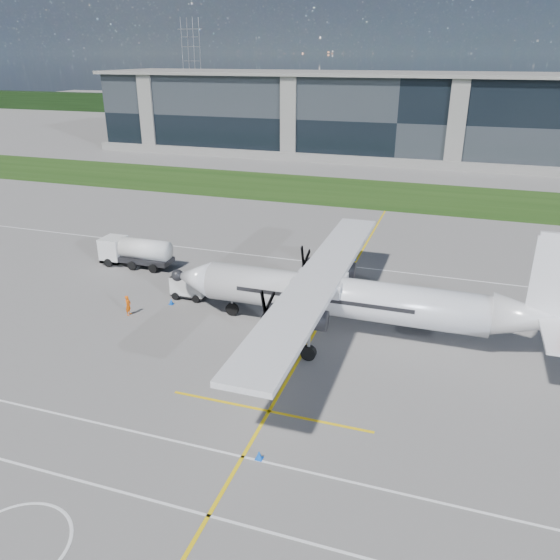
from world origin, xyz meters
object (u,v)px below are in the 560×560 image
Objects in this scene: turboprop_aircraft at (357,277)px; baggage_tug at (190,287)px; safety_cone_portwing at (259,455)px; pylon_west at (192,66)px; fuel_tanker_truck at (131,252)px; safety_cone_fwd at (171,301)px; safety_cone_stbdwing at (354,258)px; safety_cone_nose_stbd at (196,296)px; ground_crew_person at (128,304)px.

turboprop_aircraft is 14.77m from baggage_tug.
safety_cone_portwing is (-1.87, -14.63, -4.20)m from turboprop_aircraft.
pylon_west reaches higher than fuel_tanker_truck.
safety_cone_fwd is (7.83, -6.67, -1.14)m from fuel_tanker_truck.
fuel_tanker_truck reaches higher than safety_cone_fwd.
safety_cone_stbdwing is at bearing -57.55° from pylon_west.
safety_cone_fwd is at bearing -133.70° from safety_cone_nose_stbd.
ground_crew_person is (-17.21, -2.46, -3.54)m from turboprop_aircraft.
ground_crew_person is 3.66× the size of safety_cone_fwd.
turboprop_aircraft is 16.22× the size of ground_crew_person.
safety_cone_stbdwing is (-2.93, 15.08, -4.20)m from turboprop_aircraft.
fuel_tanker_truck is 10.35m from safety_cone_fwd.
ground_crew_person is at bearing -130.61° from safety_cone_nose_stbd.
turboprop_aircraft is at bearing -8.22° from baggage_tug.
safety_cone_nose_stbd is at bearing -63.29° from pylon_west.
pylon_west reaches higher than baggage_tug.
baggage_tug is at bearing 171.78° from turboprop_aircraft.
turboprop_aircraft is at bearing -16.89° from fuel_tanker_truck.
ground_crew_person is at bearing -129.14° from safety_cone_stbdwing.
safety_cone_fwd is (-0.83, -1.78, -0.68)m from baggage_tug.
safety_cone_nose_stbd is at bearing -19.63° from baggage_tug.
pylon_west is at bearing 117.67° from safety_cone_portwing.
safety_cone_stbdwing is (82.77, -130.17, -14.75)m from pylon_west.
pylon_west reaches higher than safety_cone_portwing.
pylon_west is 154.96m from safety_cone_stbdwing.
fuel_tanker_truck is 14.78× the size of safety_cone_stbdwing.
safety_cone_fwd is at bearing -64.01° from pylon_west.
fuel_tanker_truck is at bearing -65.56° from pylon_west.
safety_cone_fwd is (-13.16, 14.90, 0.00)m from safety_cone_portwing.
safety_cone_fwd is at bearing -40.42° from fuel_tanker_truck.
fuel_tanker_truck is 4.04× the size of ground_crew_person.
fuel_tanker_truck is 21.55m from safety_cone_stbdwing.
fuel_tanker_truck is 9.95m from baggage_tug.
safety_cone_nose_stbd is at bearing -28.81° from fuel_tanker_truck.
safety_cone_stbdwing is at bearing 51.34° from safety_cone_nose_stbd.
ground_crew_person is (-3.02, -4.51, -0.02)m from baggage_tug.
safety_cone_portwing is at bearing -54.63° from safety_cone_nose_stbd.
ground_crew_person is 3.66× the size of safety_cone_nose_stbd.
fuel_tanker_truck reaches higher than safety_cone_stbdwing.
safety_cone_fwd is at bearing 178.97° from turboprop_aircraft.
fuel_tanker_truck is at bearing -157.77° from safety_cone_stbdwing.
safety_cone_portwing is (20.98, -21.57, -1.14)m from fuel_tanker_truck.
ground_crew_person is at bearing -65.12° from pylon_west.
baggage_tug is (8.66, -4.89, -0.45)m from fuel_tanker_truck.
ground_crew_person is 19.59m from safety_cone_portwing.
pylon_west is at bearing 116.71° from safety_cone_nose_stbd.
fuel_tanker_truck reaches higher than ground_crew_person.
turboprop_aircraft is 59.38× the size of safety_cone_nose_stbd.
turboprop_aircraft reaches higher than fuel_tanker_truck.
safety_cone_stbdwing is at bearing 92.06° from safety_cone_portwing.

